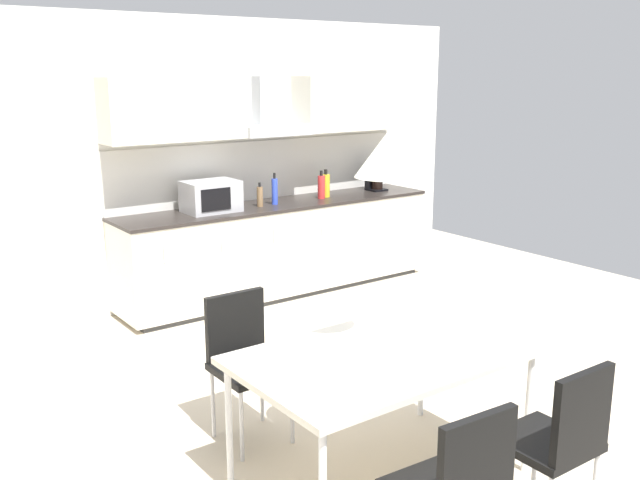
% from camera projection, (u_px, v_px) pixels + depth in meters
% --- Properties ---
extents(ground_plane, '(8.70, 8.27, 0.02)m').
position_uv_depth(ground_plane, '(349.00, 418.00, 4.53)').
color(ground_plane, beige).
extents(wall_back, '(6.96, 0.10, 2.62)m').
position_uv_depth(wall_back, '(157.00, 165.00, 6.42)').
color(wall_back, silver).
rests_on(wall_back, ground_plane).
extents(kitchen_counter, '(3.26, 0.65, 0.90)m').
position_uv_depth(kitchen_counter, '(280.00, 248.00, 6.96)').
color(kitchen_counter, '#333333').
rests_on(kitchen_counter, ground_plane).
extents(backsplash_tile, '(3.24, 0.02, 0.57)m').
position_uv_depth(backsplash_tile, '(263.00, 170.00, 7.02)').
color(backsplash_tile, silver).
rests_on(backsplash_tile, kitchen_counter).
extents(upper_wall_cabinets, '(3.24, 0.40, 0.55)m').
position_uv_depth(upper_wall_cabinets, '(270.00, 107.00, 6.76)').
color(upper_wall_cabinets, silver).
extents(microwave, '(0.48, 0.35, 0.28)m').
position_uv_depth(microwave, '(211.00, 196.00, 6.40)').
color(microwave, '#ADADB2').
rests_on(microwave, kitchen_counter).
extents(coffee_maker, '(0.18, 0.19, 0.30)m').
position_uv_depth(coffee_maker, '(375.00, 176.00, 7.55)').
color(coffee_maker, black).
rests_on(coffee_maker, kitchen_counter).
extents(bottle_brown, '(0.06, 0.06, 0.23)m').
position_uv_depth(bottle_brown, '(260.00, 196.00, 6.66)').
color(bottle_brown, brown).
rests_on(bottle_brown, kitchen_counter).
extents(bottle_blue, '(0.06, 0.06, 0.30)m').
position_uv_depth(bottle_blue, '(275.00, 191.00, 6.75)').
color(bottle_blue, blue).
rests_on(bottle_blue, kitchen_counter).
extents(bottle_yellow, '(0.08, 0.08, 0.28)m').
position_uv_depth(bottle_yellow, '(326.00, 185.00, 7.15)').
color(bottle_yellow, yellow).
rests_on(bottle_yellow, kitchen_counter).
extents(bottle_red, '(0.07, 0.07, 0.28)m').
position_uv_depth(bottle_red, '(321.00, 187.00, 7.06)').
color(bottle_red, red).
rests_on(bottle_red, kitchen_counter).
extents(dining_table, '(1.50, 0.93, 0.73)m').
position_uv_depth(dining_table, '(383.00, 359.00, 3.68)').
color(dining_table, silver).
rests_on(dining_table, ground_plane).
extents(chair_far_left, '(0.40, 0.40, 0.87)m').
position_uv_depth(chair_far_left, '(244.00, 352.00, 4.18)').
color(chair_far_left, black).
rests_on(chair_far_left, ground_plane).
extents(chair_near_right, '(0.41, 0.41, 0.87)m').
position_uv_depth(chair_near_right, '(561.00, 433.00, 3.24)').
color(chair_near_right, black).
rests_on(chair_near_right, ground_plane).
extents(pendant_lamp, '(0.32, 0.32, 0.22)m').
position_uv_depth(pendant_lamp, '(388.00, 154.00, 3.43)').
color(pendant_lamp, silver).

